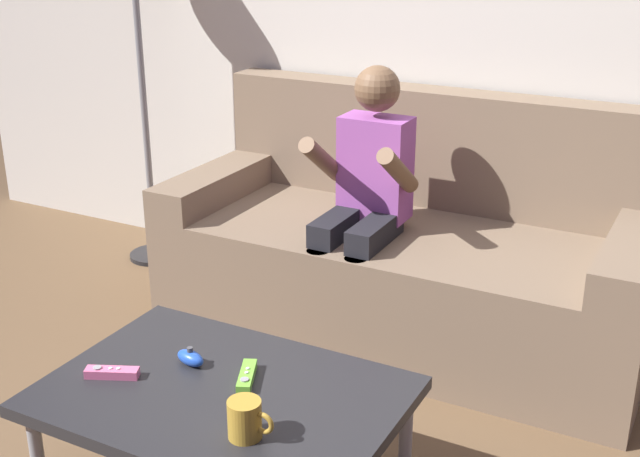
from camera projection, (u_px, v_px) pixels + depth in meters
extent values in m
cube|color=#75604C|center=(403.00, 280.00, 3.14)|extent=(1.81, 0.80, 0.43)
cube|color=#75604C|center=(438.00, 148.00, 3.25)|extent=(1.81, 0.16, 0.46)
cube|color=#75604C|center=(223.00, 181.00, 3.40)|extent=(0.18, 0.80, 0.12)
cube|color=#75604C|center=(637.00, 252.00, 2.69)|extent=(0.18, 0.80, 0.12)
cylinder|color=black|center=(318.00, 307.00, 2.93)|extent=(0.08, 0.08, 0.43)
cylinder|color=black|center=(355.00, 315.00, 2.87)|extent=(0.08, 0.08, 0.43)
cube|color=black|center=(338.00, 226.00, 2.97)|extent=(0.09, 0.31, 0.09)
cube|color=black|center=(375.00, 233.00, 2.91)|extent=(0.09, 0.31, 0.09)
cube|color=#994C9E|center=(375.00, 168.00, 3.00)|extent=(0.25, 0.15, 0.38)
cylinder|color=brown|center=(322.00, 160.00, 2.93)|extent=(0.06, 0.27, 0.22)
cylinder|color=brown|center=(398.00, 171.00, 2.80)|extent=(0.06, 0.27, 0.22)
sphere|color=brown|center=(377.00, 89.00, 2.89)|extent=(0.16, 0.16, 0.16)
cube|color=#232326|center=(223.00, 397.00, 2.10)|extent=(0.90, 0.63, 0.04)
cylinder|color=gray|center=(166.00, 377.00, 2.56)|extent=(0.04, 0.04, 0.36)
cylinder|color=gray|center=(405.00, 450.00, 2.21)|extent=(0.04, 0.04, 0.36)
cube|color=#72C638|center=(247.00, 376.00, 2.14)|extent=(0.09, 0.14, 0.02)
cylinder|color=#99999E|center=(244.00, 380.00, 2.09)|extent=(0.02, 0.02, 0.00)
cylinder|color=silver|center=(246.00, 373.00, 2.13)|extent=(0.01, 0.01, 0.00)
cylinder|color=silver|center=(248.00, 368.00, 2.15)|extent=(0.01, 0.01, 0.00)
ellipsoid|color=blue|center=(190.00, 358.00, 2.21)|extent=(0.10, 0.06, 0.04)
cylinder|color=#4C4C51|center=(190.00, 349.00, 2.20)|extent=(0.02, 0.02, 0.01)
cube|color=pink|center=(112.00, 373.00, 2.15)|extent=(0.14, 0.09, 0.02)
cylinder|color=#99999E|center=(97.00, 368.00, 2.15)|extent=(0.02, 0.02, 0.00)
cylinder|color=silver|center=(110.00, 368.00, 2.15)|extent=(0.01, 0.01, 0.00)
cylinder|color=silver|center=(118.00, 368.00, 2.15)|extent=(0.01, 0.01, 0.00)
cylinder|color=#B78C2D|center=(245.00, 419.00, 1.89)|extent=(0.08, 0.08, 0.09)
torus|color=#B78C2D|center=(263.00, 423.00, 1.87)|extent=(0.06, 0.01, 0.06)
cylinder|color=black|center=(156.00, 255.00, 3.91)|extent=(0.24, 0.24, 0.02)
cylinder|color=slate|center=(144.00, 108.00, 3.65)|extent=(0.03, 0.03, 1.39)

